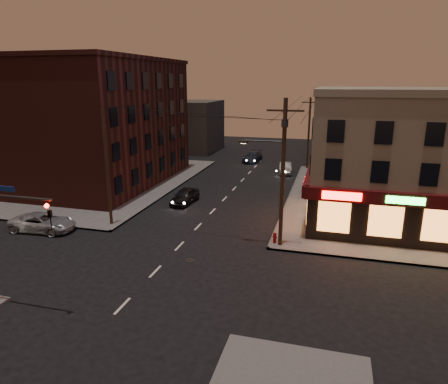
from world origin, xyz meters
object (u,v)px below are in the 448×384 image
(suv_cross, at_px, (43,222))
(fire_hydrant, at_px, (275,237))
(sedan_near, at_px, (185,196))
(sedan_mid, at_px, (285,168))
(sedan_far, at_px, (253,157))

(suv_cross, distance_m, fire_hydrant, 17.73)
(sedan_near, height_order, sedan_mid, sedan_near)
(suv_cross, xyz_separation_m, sedan_mid, (15.58, 24.84, -0.02))
(suv_cross, bearing_deg, fire_hydrant, -86.55)
(sedan_mid, relative_size, sedan_far, 0.84)
(sedan_mid, bearing_deg, fire_hydrant, -92.91)
(sedan_near, relative_size, fire_hydrant, 5.23)
(suv_cross, height_order, fire_hydrant, suv_cross)
(sedan_mid, bearing_deg, suv_cross, -130.08)
(suv_cross, relative_size, fire_hydrant, 6.31)
(sedan_near, xyz_separation_m, fire_hydrant, (9.63, -7.64, -0.12))
(sedan_far, bearing_deg, sedan_near, -91.29)
(sedan_near, bearing_deg, sedan_mid, 67.16)
(suv_cross, height_order, sedan_far, sedan_far)
(sedan_near, height_order, fire_hydrant, sedan_near)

